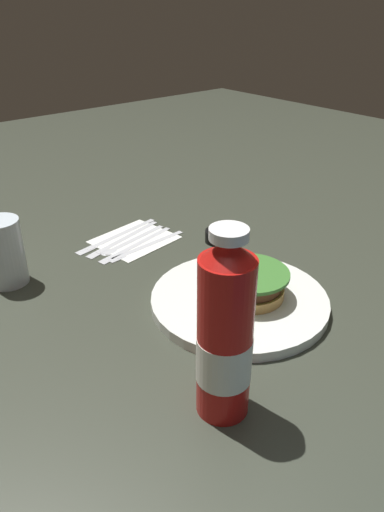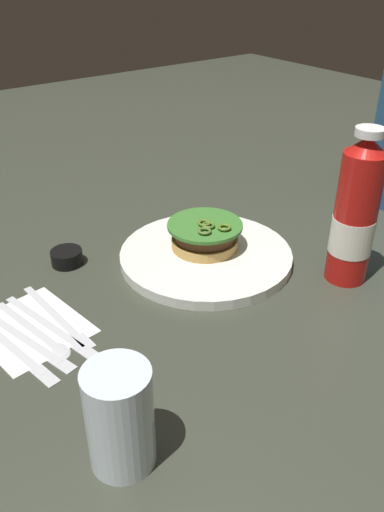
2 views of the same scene
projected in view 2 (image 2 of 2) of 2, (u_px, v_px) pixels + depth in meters
ground_plane at (196, 288)px, 0.84m from camera, size 3.00×3.00×0.00m
dinner_plate at (206, 256)px, 0.91m from camera, size 0.30×0.30×0.02m
burger_sandwich at (205, 235)px, 0.91m from camera, size 0.13×0.13×0.05m
ketchup_bottle at (355, 216)px, 0.81m from camera, size 0.07×0.07×0.25m
water_glass at (120, 418)px, 0.53m from camera, size 0.07×0.07×0.12m
condiment_cup at (67, 257)px, 0.90m from camera, size 0.05×0.05×0.03m
napkin at (31, 328)px, 0.75m from camera, size 0.17×0.16×0.00m
table_knife at (14, 348)px, 0.71m from camera, size 0.22×0.05×0.00m
steak_knife at (29, 340)px, 0.72m from camera, size 0.21×0.07×0.00m
spoon_utensil at (41, 334)px, 0.73m from camera, size 0.18×0.05×0.00m
butter_knife at (54, 327)px, 0.75m from camera, size 0.20×0.06×0.00m
fork_utensil at (61, 320)px, 0.76m from camera, size 0.19×0.03×0.00m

